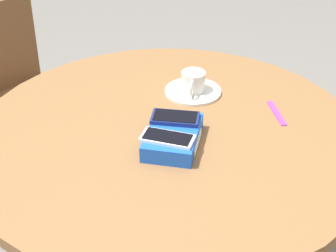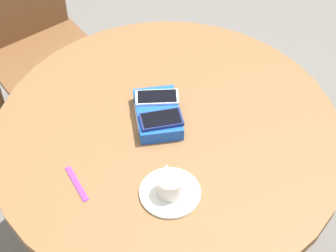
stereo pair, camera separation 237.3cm
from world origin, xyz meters
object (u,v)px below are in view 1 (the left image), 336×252
object	(u,v)px
phone_white	(168,138)
chair_far_side	(15,104)
phone_navy	(175,118)
saucer	(194,92)
phone_box	(173,137)
coffee_cup	(194,82)
round_table	(168,170)
lanyard_strap	(277,113)

from	to	relation	value
phone_white	chair_far_side	xyz separation A→B (m)	(0.57, 0.85, -0.38)
phone_navy	saucer	size ratio (longest dim) A/B	0.80
phone_box	coffee_cup	size ratio (longest dim) A/B	2.10
round_table	phone_navy	distance (m)	0.18
phone_white	coffee_cup	bearing A→B (deg)	4.82
coffee_cup	lanyard_strap	bearing A→B (deg)	-98.09
lanyard_strap	chair_far_side	xyz separation A→B (m)	(0.28, 1.08, -0.34)
phone_box	saucer	world-z (taller)	phone_box
phone_box	saucer	bearing A→B (deg)	5.37
phone_navy	chair_far_side	world-z (taller)	phone_navy
chair_far_side	round_table	bearing A→B (deg)	-119.88
phone_white	saucer	bearing A→B (deg)	4.82
phone_navy	chair_far_side	distance (m)	1.04
phone_box	saucer	xyz separation A→B (m)	(0.28, 0.03, -0.02)
round_table	phone_white	world-z (taller)	phone_white
phone_white	lanyard_strap	xyz separation A→B (m)	(0.29, -0.23, -0.05)
round_table	lanyard_strap	size ratio (longest dim) A/B	8.12
phone_box	lanyard_strap	world-z (taller)	phone_box
round_table	phone_navy	bearing A→B (deg)	-98.19
phone_navy	round_table	bearing A→B (deg)	81.81
saucer	phone_navy	bearing A→B (deg)	-176.09
lanyard_strap	chair_far_side	world-z (taller)	chair_far_side
lanyard_strap	phone_navy	bearing A→B (deg)	129.17
phone_white	chair_far_side	size ratio (longest dim) A/B	0.16
round_table	phone_navy	size ratio (longest dim) A/B	7.88
phone_box	phone_navy	xyz separation A→B (m)	(0.05, 0.01, 0.03)
round_table	saucer	world-z (taller)	saucer
saucer	chair_far_side	bearing A→B (deg)	73.67
phone_box	phone_white	size ratio (longest dim) A/B	1.57
lanyard_strap	chair_far_side	bearing A→B (deg)	75.45
saucer	coffee_cup	xyz separation A→B (m)	(-0.00, -0.00, 0.03)
round_table	phone_navy	world-z (taller)	phone_navy
coffee_cup	chair_far_side	distance (m)	0.94
phone_box	chair_far_side	size ratio (longest dim) A/B	0.25
saucer	coffee_cup	bearing A→B (deg)	-174.83
round_table	lanyard_strap	distance (m)	0.35
phone_box	phone_white	xyz separation A→B (m)	(-0.05, -0.00, 0.03)
phone_box	round_table	bearing A→B (deg)	31.90
saucer	coffee_cup	world-z (taller)	coffee_cup
lanyard_strap	chair_far_side	size ratio (longest dim) A/B	0.16
round_table	lanyard_strap	xyz separation A→B (m)	(0.19, -0.26, 0.13)
phone_white	coffee_cup	distance (m)	0.32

